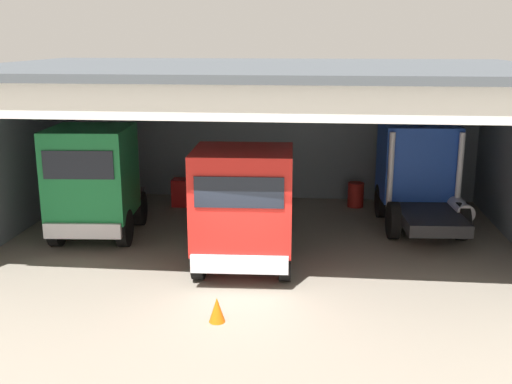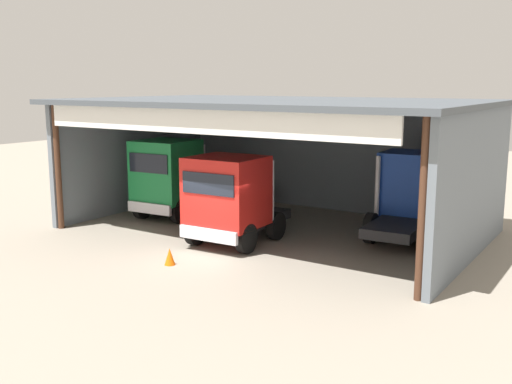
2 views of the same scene
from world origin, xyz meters
TOP-DOWN VIEW (x-y plane):
  - ground_plane at (0.00, 0.00)m, footprint 80.00×80.00m
  - workshop_shed at (0.00, 5.74)m, footprint 15.97×10.32m
  - truck_green_center_left_bay at (-4.97, 4.07)m, footprint 2.70×4.58m
  - truck_red_center_bay at (-0.20, 1.98)m, footprint 2.78×4.60m
  - truck_blue_left_bay at (5.02, 6.53)m, footprint 2.70×4.83m
  - oil_drum at (3.14, 8.50)m, footprint 0.58×0.58m
  - tool_cart at (-3.07, 7.99)m, footprint 0.90×0.60m
  - traffic_cone at (-0.40, -1.18)m, footprint 0.36×0.36m

SIDE VIEW (x-z plane):
  - ground_plane at x=0.00m, z-range 0.00..0.00m
  - traffic_cone at x=-0.40m, z-range 0.00..0.56m
  - oil_drum at x=3.14m, z-range 0.00..0.89m
  - tool_cart at x=-3.07m, z-range 0.00..1.00m
  - truck_blue_left_bay at x=5.02m, z-range 0.06..3.33m
  - truck_red_center_bay at x=-0.20m, z-range 0.10..3.38m
  - truck_green_center_left_bay at x=-4.97m, z-range 0.10..3.56m
  - workshop_shed at x=0.00m, z-range 1.06..6.30m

